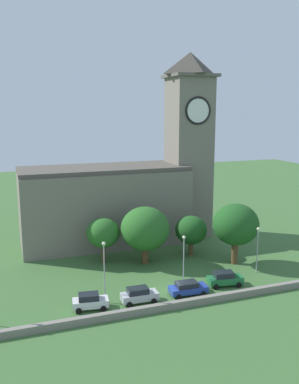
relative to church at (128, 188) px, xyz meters
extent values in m
plane|color=#3D6633|center=(-1.23, -7.34, -9.15)|extent=(200.00, 200.00, 0.00)
cube|color=slate|center=(-4.19, 0.03, -2.97)|extent=(27.61, 11.34, 12.36)
cube|color=#524C43|center=(-4.19, 0.03, 3.56)|extent=(27.60, 10.45, 0.70)
cube|color=slate|center=(11.26, -0.07, 4.71)|extent=(6.76, 6.76, 27.72)
cube|color=#5B554B|center=(11.26, -0.07, 18.82)|extent=(7.84, 7.84, 0.50)
pyramid|color=#403C35|center=(11.26, -0.07, 20.92)|extent=(7.09, 7.09, 3.69)
cylinder|color=white|center=(11.23, -3.48, 13.03)|extent=(4.30, 0.15, 4.30)
torus|color=black|center=(11.23, -3.48, 13.03)|extent=(4.68, 0.42, 4.68)
cylinder|color=white|center=(14.67, -0.09, 13.03)|extent=(0.15, 4.30, 4.30)
torus|color=black|center=(14.67, -0.09, 13.03)|extent=(0.42, 4.68, 4.68)
cube|color=gray|center=(-1.23, -26.48, -8.73)|extent=(54.95, 0.70, 0.84)
cube|color=silver|center=(-11.68, -23.33, -8.39)|extent=(4.26, 2.34, 0.85)
cube|color=#1E232B|center=(-11.88, -23.30, -7.62)|extent=(2.47, 1.87, 0.68)
cylinder|color=black|center=(-10.19, -22.67, -8.81)|extent=(0.72, 0.41, 0.68)
cylinder|color=black|center=(-10.45, -24.40, -8.81)|extent=(0.72, 0.41, 0.68)
cylinder|color=black|center=(-12.90, -22.25, -8.81)|extent=(0.72, 0.41, 0.68)
cylinder|color=black|center=(-13.17, -23.99, -8.81)|extent=(0.72, 0.41, 0.68)
cube|color=silver|center=(-5.91, -23.66, -8.38)|extent=(4.41, 1.86, 0.85)
cube|color=#1E232B|center=(-6.13, -23.65, -7.62)|extent=(2.48, 1.59, 0.68)
cylinder|color=black|center=(-4.40, -22.84, -8.81)|extent=(0.69, 0.33, 0.68)
cylinder|color=black|center=(-4.46, -24.56, -8.81)|extent=(0.69, 0.33, 0.68)
cylinder|color=black|center=(-7.36, -22.75, -8.81)|extent=(0.69, 0.33, 0.68)
cylinder|color=black|center=(-7.42, -24.47, -8.81)|extent=(0.69, 0.33, 0.68)
cube|color=#233D9E|center=(0.44, -23.59, -8.48)|extent=(4.78, 2.15, 0.74)
cube|color=#1E232B|center=(0.20, -23.57, -7.82)|extent=(2.71, 1.82, 0.59)
cylinder|color=black|center=(2.08, -22.71, -8.85)|extent=(0.61, 0.37, 0.59)
cylinder|color=black|center=(1.98, -24.62, -8.85)|extent=(0.61, 0.37, 0.59)
cylinder|color=black|center=(-1.11, -22.55, -8.85)|extent=(0.61, 0.37, 0.59)
cylinder|color=black|center=(-1.21, -24.46, -8.85)|extent=(0.61, 0.37, 0.59)
cube|color=#1E6B38|center=(6.01, -22.86, -8.38)|extent=(4.68, 2.42, 0.86)
cube|color=#1E232B|center=(5.79, -22.82, -7.60)|extent=(2.70, 1.92, 0.68)
cylinder|color=black|center=(7.64, -22.19, -8.81)|extent=(0.73, 0.42, 0.69)
cylinder|color=black|center=(7.38, -23.96, -8.81)|extent=(0.73, 0.42, 0.69)
cylinder|color=black|center=(4.63, -21.75, -8.81)|extent=(0.73, 0.42, 0.69)
cylinder|color=black|center=(4.37, -23.52, -8.81)|extent=(0.73, 0.42, 0.69)
cylinder|color=#9EA0A5|center=(-9.73, -22.20, -5.65)|extent=(0.14, 0.14, 7.00)
sphere|color=#F4EFCC|center=(-9.73, -22.20, -1.93)|extent=(0.44, 0.44, 0.44)
cylinder|color=#9EA0A5|center=(0.96, -20.97, -6.03)|extent=(0.14, 0.14, 6.25)
sphere|color=#F4EFCC|center=(0.96, -20.97, -2.68)|extent=(0.44, 0.44, 0.44)
cylinder|color=#9EA0A5|center=(12.35, -20.48, -6.10)|extent=(0.14, 0.14, 6.09)
sphere|color=#F4EFCC|center=(12.35, -20.48, -2.84)|extent=(0.44, 0.44, 0.44)
cylinder|color=brown|center=(11.31, -16.37, -7.42)|extent=(0.94, 0.94, 3.47)
ellipsoid|color=#1E511E|center=(11.31, -16.37, -3.17)|extent=(6.71, 6.71, 6.04)
cylinder|color=brown|center=(-1.00, -11.67, -7.86)|extent=(1.00, 1.00, 2.59)
ellipsoid|color=#286023|center=(-1.00, -11.67, -3.88)|extent=(7.15, 7.15, 6.44)
cylinder|color=brown|center=(6.86, -10.78, -8.06)|extent=(0.69, 0.69, 2.18)
ellipsoid|color=#1E511E|center=(6.86, -10.78, -5.13)|extent=(4.92, 4.92, 4.43)
cylinder|color=brown|center=(-6.76, -9.44, -7.76)|extent=(0.68, 0.68, 2.79)
ellipsoid|color=#286023|center=(-6.76, -9.44, -4.54)|extent=(4.87, 4.87, 4.38)
camera|label=1|loc=(-20.34, -66.97, 13.16)|focal=38.98mm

